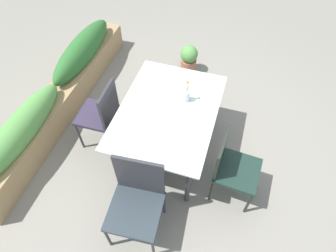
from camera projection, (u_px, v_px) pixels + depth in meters
name	position (u px, v px, depth m)	size (l,w,h in m)	color
ground_plane	(176.00, 145.00, 3.75)	(12.00, 12.00, 0.00)	gray
dining_table	(168.00, 114.00, 3.16)	(1.42, 1.04, 0.76)	silver
chair_far_side	(102.00, 112.00, 3.37)	(0.44, 0.44, 0.95)	#322A3F
chair_end_left	(137.00, 198.00, 2.71)	(0.54, 0.54, 1.00)	#29333A
chair_near_left	(231.00, 165.00, 2.98)	(0.48, 0.48, 0.88)	#192F27
flower_vase	(186.00, 95.00, 3.13)	(0.08, 0.08, 0.29)	silver
planter_box	(59.00, 93.00, 3.87)	(3.36, 0.36, 0.70)	#9E7F56
potted_plant	(189.00, 59.00, 4.46)	(0.27, 0.27, 0.46)	#9E6047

